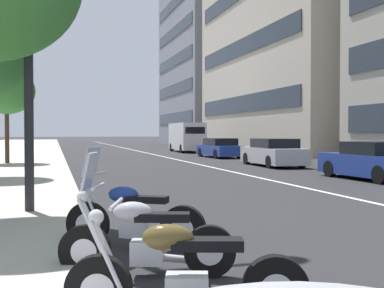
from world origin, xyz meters
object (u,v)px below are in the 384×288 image
(car_far_down_avenue, at_px, (374,162))
(delivery_van_ahead, at_px, (186,136))
(car_mid_block_traffic, at_px, (273,153))
(motorcycle_by_sign_pole, at_px, (184,277))
(car_following_behind, at_px, (220,148))
(motorcycle_far_end_row, at_px, (132,218))
(motorcycle_second_in_row, at_px, (144,240))
(street_tree_mid_sidewalk, at_px, (7,91))

(car_far_down_avenue, xyz_separation_m, delivery_van_ahead, (25.85, -0.05, 0.71))
(car_far_down_avenue, height_order, car_mid_block_traffic, car_mid_block_traffic)
(car_far_down_avenue, bearing_deg, delivery_van_ahead, -1.98)
(motorcycle_by_sign_pole, bearing_deg, car_following_behind, -93.36)
(car_far_down_avenue, distance_m, car_following_behind, 16.24)
(motorcycle_by_sign_pole, xyz_separation_m, car_far_down_avenue, (10.85, -9.95, 0.23))
(motorcycle_far_end_row, relative_size, car_far_down_avenue, 0.44)
(motorcycle_far_end_row, xyz_separation_m, car_far_down_avenue, (7.97, -9.98, 0.19))
(motorcycle_by_sign_pole, height_order, motorcycle_far_end_row, motorcycle_far_end_row)
(car_mid_block_traffic, bearing_deg, motorcycle_second_in_row, 151.99)
(car_far_down_avenue, bearing_deg, motorcycle_far_end_row, 126.76)
(delivery_van_ahead, relative_size, street_tree_mid_sidewalk, 1.26)
(delivery_van_ahead, bearing_deg, car_following_behind, -179.88)
(car_following_behind, xyz_separation_m, delivery_van_ahead, (9.61, -0.28, 0.73))
(car_following_behind, bearing_deg, motorcycle_by_sign_pole, 157.50)
(street_tree_mid_sidewalk, bearing_deg, motorcycle_far_end_row, -170.08)
(motorcycle_second_in_row, distance_m, car_mid_block_traffic, 19.47)
(car_far_down_avenue, bearing_deg, street_tree_mid_sidewalk, 47.80)
(motorcycle_second_in_row, xyz_separation_m, car_far_down_avenue, (9.39, -10.06, 0.21))
(car_mid_block_traffic, bearing_deg, motorcycle_far_end_row, 149.99)
(car_mid_block_traffic, bearing_deg, car_following_behind, 0.74)
(motorcycle_second_in_row, bearing_deg, car_following_behind, -94.06)
(motorcycle_by_sign_pole, height_order, car_following_behind, car_following_behind)
(motorcycle_far_end_row, distance_m, car_following_behind, 26.10)
(motorcycle_second_in_row, bearing_deg, street_tree_mid_sidewalk, -64.06)
(motorcycle_second_in_row, relative_size, street_tree_mid_sidewalk, 0.42)
(car_mid_block_traffic, relative_size, delivery_van_ahead, 0.77)
(motorcycle_by_sign_pole, xyz_separation_m, street_tree_mid_sidewalk, (22.18, 3.40, 3.39))
(car_following_behind, distance_m, delivery_van_ahead, 9.64)
(car_mid_block_traffic, relative_size, car_following_behind, 1.02)
(car_mid_block_traffic, height_order, street_tree_mid_sidewalk, street_tree_mid_sidewalk)
(motorcycle_far_end_row, xyz_separation_m, delivery_van_ahead, (33.82, -10.03, 0.90))
(motorcycle_second_in_row, distance_m, car_far_down_avenue, 13.76)
(motorcycle_by_sign_pole, distance_m, car_far_down_avenue, 14.72)
(motorcycle_second_in_row, height_order, motorcycle_far_end_row, motorcycle_far_end_row)
(motorcycle_by_sign_pole, bearing_deg, motorcycle_second_in_row, -69.51)
(car_following_behind, height_order, delivery_van_ahead, delivery_van_ahead)
(car_mid_block_traffic, distance_m, street_tree_mid_sidewalk, 13.87)
(motorcycle_far_end_row, relative_size, delivery_van_ahead, 0.31)
(motorcycle_by_sign_pole, height_order, delivery_van_ahead, delivery_van_ahead)
(motorcycle_second_in_row, relative_size, delivery_van_ahead, 0.33)
(motorcycle_by_sign_pole, height_order, car_far_down_avenue, car_far_down_avenue)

